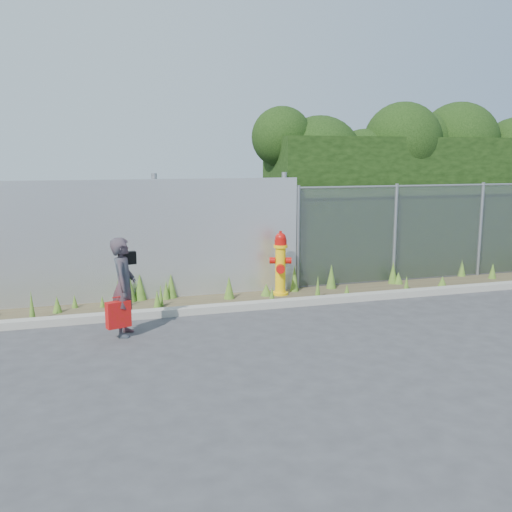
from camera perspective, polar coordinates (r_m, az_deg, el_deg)
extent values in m
plane|color=#3A3A3D|center=(8.33, 4.85, -8.29)|extent=(80.00, 80.00, 0.00)
cube|color=gray|center=(9.94, 0.98, -4.87)|extent=(16.00, 0.22, 0.12)
cube|color=#4B402A|center=(10.51, -0.03, -4.36)|extent=(16.00, 1.20, 0.01)
cone|color=#416D20|center=(9.94, -9.85, -4.38)|extent=(0.14, 0.14, 0.33)
cone|color=#416D20|center=(10.31, 1.61, -3.88)|extent=(0.11, 0.11, 0.28)
cone|color=#416D20|center=(11.37, 7.54, -2.10)|extent=(0.20, 0.20, 0.49)
cone|color=#416D20|center=(10.57, 6.19, -3.18)|extent=(0.11, 0.11, 0.42)
cone|color=#416D20|center=(10.50, -12.51, -3.24)|extent=(0.22, 0.22, 0.50)
cone|color=#416D20|center=(10.71, 1.03, -3.45)|extent=(0.21, 0.21, 0.24)
cone|color=#416D20|center=(9.72, -21.52, -4.74)|extent=(0.11, 0.11, 0.51)
cone|color=#416D20|center=(12.06, 14.04, -2.21)|extent=(0.20, 0.20, 0.25)
cone|color=#416D20|center=(12.04, 13.54, -1.68)|extent=(0.19, 0.19, 0.47)
cone|color=#416D20|center=(10.26, -15.12, -4.48)|extent=(0.10, 0.10, 0.22)
cone|color=#416D20|center=(10.09, -9.50, -3.97)|extent=(0.10, 0.10, 0.40)
cone|color=#416D20|center=(10.55, -8.98, -3.44)|extent=(0.13, 0.13, 0.36)
cone|color=#416D20|center=(11.05, 3.86, -2.29)|extent=(0.16, 0.16, 0.53)
cone|color=#416D20|center=(11.49, 14.81, -2.70)|extent=(0.11, 0.11, 0.30)
cone|color=#416D20|center=(10.59, -11.53, -3.12)|extent=(0.23, 0.23, 0.49)
cone|color=#416D20|center=(9.82, -12.72, -5.13)|extent=(0.09, 0.09, 0.18)
cone|color=#416D20|center=(10.48, -2.71, -3.24)|extent=(0.20, 0.20, 0.43)
cone|color=#416D20|center=(13.22, 19.88, -1.17)|extent=(0.18, 0.18, 0.37)
cone|color=#416D20|center=(13.20, 22.58, -1.44)|extent=(0.17, 0.17, 0.34)
cone|color=#416D20|center=(10.35, -17.68, -4.39)|extent=(0.11, 0.11, 0.25)
cone|color=#416D20|center=(10.64, -8.49, -3.04)|extent=(0.21, 0.21, 0.46)
cone|color=#416D20|center=(11.96, 18.13, -2.53)|extent=(0.20, 0.20, 0.24)
cone|color=#416D20|center=(10.03, -13.63, -3.86)|extent=(0.16, 0.16, 0.52)
cone|color=#416D20|center=(10.80, 9.07, -3.48)|extent=(0.13, 0.13, 0.24)
cone|color=#416D20|center=(10.13, -19.26, -4.67)|extent=(0.16, 0.16, 0.29)
cube|color=#ADB0B5|center=(10.45, -18.36, 1.17)|extent=(8.50, 0.08, 2.20)
cylinder|color=gray|center=(10.63, -9.99, 1.95)|extent=(0.10, 0.10, 2.30)
cylinder|color=gray|center=(11.21, 2.80, 2.50)|extent=(0.10, 0.10, 2.30)
cube|color=gray|center=(12.71, 17.79, 2.24)|extent=(6.50, 0.03, 2.00)
cylinder|color=gray|center=(12.63, 18.03, 6.74)|extent=(6.50, 0.04, 0.04)
cylinder|color=gray|center=(11.20, 4.21, 1.83)|extent=(0.07, 0.07, 2.05)
cylinder|color=gray|center=(12.14, 13.72, 2.21)|extent=(0.07, 0.07, 2.05)
cylinder|color=gray|center=(13.33, 21.51, 2.47)|extent=(0.07, 0.07, 2.05)
cube|color=black|center=(13.65, 16.55, 4.91)|extent=(7.30, 1.60, 3.00)
sphere|color=black|center=(12.20, 2.60, 11.81)|extent=(1.27, 1.27, 1.27)
sphere|color=black|center=(12.46, 6.35, 9.62)|extent=(1.83, 1.83, 1.83)
sphere|color=black|center=(12.94, 10.73, 9.17)|extent=(1.46, 1.46, 1.46)
sphere|color=black|center=(13.21, 14.45, 11.03)|extent=(1.72, 1.72, 1.72)
sphere|color=black|center=(13.76, 16.33, 10.70)|extent=(1.42, 1.42, 1.42)
sphere|color=black|center=(14.23, 19.56, 10.63)|extent=(1.85, 1.85, 1.85)
sphere|color=black|center=(14.73, 21.24, 8.84)|extent=(1.26, 1.26, 1.26)
cylinder|color=yellow|center=(10.83, 2.44, -3.79)|extent=(0.30, 0.30, 0.07)
cylinder|color=yellow|center=(10.73, 2.45, -1.56)|extent=(0.20, 0.20, 0.92)
cylinder|color=yellow|center=(10.65, 2.47, 0.99)|extent=(0.26, 0.26, 0.05)
cylinder|color=#B20F0A|center=(10.64, 2.48, 1.39)|extent=(0.23, 0.23, 0.11)
sphere|color=#B20F0A|center=(10.63, 2.48, 1.80)|extent=(0.21, 0.21, 0.21)
cylinder|color=#B20F0A|center=(10.61, 2.48, 2.38)|extent=(0.05, 0.05, 0.05)
cylinder|color=#B20F0A|center=(10.64, 1.69, -0.49)|extent=(0.11, 0.12, 0.12)
cylinder|color=#B20F0A|center=(10.74, 3.23, -0.41)|extent=(0.11, 0.12, 0.12)
cylinder|color=#B20F0A|center=(10.58, 2.73, -1.29)|extent=(0.16, 0.13, 0.16)
imported|color=#0D4C56|center=(8.54, -13.10, -3.02)|extent=(0.46, 0.59, 1.45)
cube|color=#A21609|center=(8.45, -13.60, -5.70)|extent=(0.35, 0.13, 0.38)
cylinder|color=#A21609|center=(8.38, -13.67, -4.01)|extent=(0.16, 0.01, 0.01)
cube|color=black|center=(8.68, -12.76, -0.20)|extent=(0.25, 0.11, 0.19)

